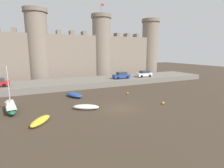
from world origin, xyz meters
TOP-DOWN VIEW (x-y plane):
  - ground_plane at (0.00, 0.00)m, footprint 160.00×160.00m
  - quay_road at (0.00, 18.74)m, footprint 64.71×10.00m
  - castle at (-0.00, 29.12)m, footprint 58.62×5.91m
  - sailboat_midflat_left at (-13.51, 4.66)m, footprint 2.02×5.20m
  - rowboat_midflat_centre at (-4.40, 1.54)m, footprint 3.70×2.77m
  - rowboat_foreground_centre at (-4.40, 8.58)m, footprint 2.85×3.99m
  - rowboat_foreground_right at (-10.26, -0.99)m, footprint 2.76×3.30m
  - mooring_buoy_near_shore at (6.61, -1.02)m, footprint 0.39×0.39m
  - mooring_buoy_off_centre at (4.86, 6.50)m, footprint 0.39×0.39m
  - car_quay_east at (8.94, 16.63)m, footprint 4.11×1.90m
  - car_quay_west at (15.68, 16.79)m, footprint 4.11×1.90m

SIDE VIEW (x-z plane):
  - ground_plane at x=0.00m, z-range 0.00..0.00m
  - mooring_buoy_off_centre at x=4.86m, z-range 0.00..0.39m
  - mooring_buoy_near_shore at x=6.61m, z-range 0.00..0.39m
  - rowboat_foreground_right at x=-10.26m, z-range 0.02..0.66m
  - rowboat_midflat_centre at x=-4.40m, z-range 0.02..0.69m
  - rowboat_foreground_centre at x=-4.40m, z-range 0.02..0.81m
  - sailboat_midflat_left at x=-13.51m, z-range -2.42..3.55m
  - quay_road at x=0.00m, z-range 0.00..1.25m
  - car_quay_east at x=8.94m, z-range 1.22..2.84m
  - car_quay_west at x=15.68m, z-range 1.22..2.84m
  - castle at x=0.00m, z-range -2.81..18.41m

